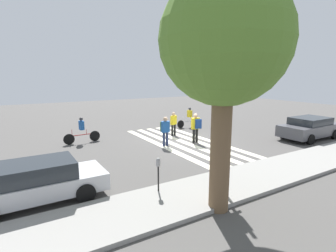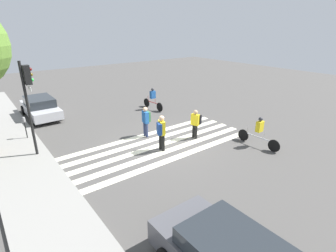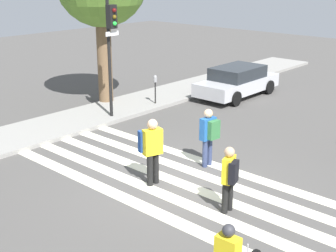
{
  "view_description": "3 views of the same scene",
  "coord_description": "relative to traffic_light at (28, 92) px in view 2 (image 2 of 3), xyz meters",
  "views": [
    {
      "loc": [
        9.13,
        13.04,
        4.15
      ],
      "look_at": [
        0.86,
        -0.62,
        1.04
      ],
      "focal_mm": 28.0,
      "sensor_mm": 36.0,
      "label": 1
    },
    {
      "loc": [
        -10.24,
        7.37,
        5.91
      ],
      "look_at": [
        0.05,
        -0.49,
        0.93
      ],
      "focal_mm": 28.0,
      "sensor_mm": 36.0,
      "label": 2
    },
    {
      "loc": [
        -8.77,
        -7.67,
        5.5
      ],
      "look_at": [
        0.52,
        0.75,
        1.3
      ],
      "focal_mm": 50.0,
      "sensor_mm": 36.0,
      "label": 3
    }
  ],
  "objects": [
    {
      "name": "ground_plane",
      "position": [
        -2.54,
        -5.39,
        -3.17
      ],
      "size": [
        60.0,
        60.0,
        0.0
      ],
      "primitive_type": "plane",
      "color": "#4C4947"
    },
    {
      "name": "sidewalk_curb",
      "position": [
        -2.54,
        0.86,
        -3.1
      ],
      "size": [
        36.0,
        2.5,
        0.14
      ],
      "color": "gray",
      "rests_on": "ground_plane"
    },
    {
      "name": "crosswalk_stripes",
      "position": [
        -2.54,
        -5.39,
        -3.16
      ],
      "size": [
        3.64,
        10.0,
        0.01
      ],
      "color": "#F2EDCC",
      "rests_on": "ground_plane"
    },
    {
      "name": "traffic_light",
      "position": [
        0.0,
        0.0,
        0.0
      ],
      "size": [
        0.6,
        0.5,
        4.52
      ],
      "color": "black",
      "rests_on": "ground_plane"
    },
    {
      "name": "parking_meter",
      "position": [
        2.42,
        0.1,
        -2.16
      ],
      "size": [
        0.15,
        0.15,
        1.35
      ],
      "color": "black",
      "rests_on": "ground_plane"
    },
    {
      "name": "pedestrian_adult_yellow_jacket",
      "position": [
        -2.97,
        -7.44,
        -2.2
      ],
      "size": [
        0.5,
        0.47,
        1.65
      ],
      "rotation": [
        0.0,
        0.0,
        0.31
      ],
      "color": "black",
      "rests_on": "ground_plane"
    },
    {
      "name": "pedestrian_adult_blue_shirt",
      "position": [
        -1.1,
        -5.41,
        -2.15
      ],
      "size": [
        0.51,
        0.44,
        1.74
      ],
      "rotation": [
        0.0,
        0.0,
        -0.14
      ],
      "color": "navy",
      "rests_on": "ground_plane"
    },
    {
      "name": "pedestrian_adult_tall_backpack",
      "position": [
        -3.09,
        -5.01,
        -2.09
      ],
      "size": [
        0.55,
        0.53,
        1.83
      ],
      "rotation": [
        0.0,
        0.0,
        2.82
      ],
      "color": "black",
      "rests_on": "ground_plane"
    },
    {
      "name": "cyclist_far_lane",
      "position": [
        2.97,
        -8.64,
        -2.3
      ],
      "size": [
        2.25,
        0.41,
        1.61
      ],
      "rotation": [
        0.0,
        0.0,
        0.06
      ],
      "color": "black",
      "rests_on": "ground_plane"
    },
    {
      "name": "cyclist_mid_street",
      "position": [
        -5.72,
        -9.33,
        -2.31
      ],
      "size": [
        2.43,
        0.41,
        1.59
      ],
      "rotation": [
        0.0,
        0.0,
        0.05
      ],
      "color": "black",
      "rests_on": "ground_plane"
    },
    {
      "name": "car_parked_silver_sedan",
      "position": [
        6.13,
        -1.49,
        -2.46
      ],
      "size": [
        4.44,
        1.94,
        1.38
      ],
      "rotation": [
        0.0,
        0.0,
        0.01
      ],
      "color": "#B7B7BC",
      "rests_on": "ground_plane"
    }
  ]
}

